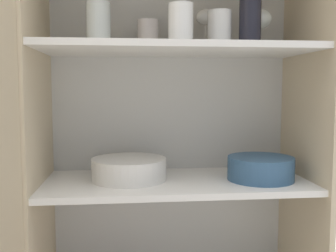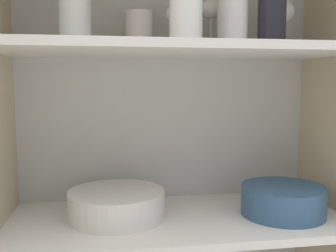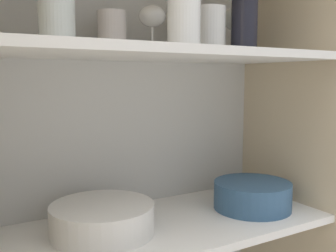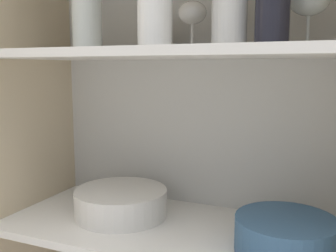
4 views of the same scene
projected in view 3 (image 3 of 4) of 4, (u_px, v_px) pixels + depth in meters
cupboard_back_panel at (130, 188)px, 1.17m from camera, size 0.90×0.02×1.44m
cupboard_side_right at (285, 183)px, 1.22m from camera, size 0.02×0.41×1.44m
shelf_board_middle at (163, 227)px, 1.00m from camera, size 0.86×0.37×0.02m
shelf_board_upper at (162, 54)px, 0.95m from camera, size 0.86×0.37×0.02m
tumbler_glass_0 at (112, 31)px, 0.99m from camera, size 0.07×0.07×0.10m
tumbler_glass_1 at (184, 21)px, 0.86m from camera, size 0.07×0.07×0.11m
tumbler_glass_2 at (211, 29)px, 1.01m from camera, size 0.08×0.08×0.11m
tumbler_glass_3 at (57, 13)px, 0.83m from camera, size 0.08×0.08×0.14m
wine_glass_0 at (238, 21)px, 1.15m from camera, size 0.09×0.09×0.14m
wine_glass_1 at (179, 15)px, 1.09m from camera, size 0.07×0.07×0.14m
wine_glass_2 at (152, 18)px, 1.02m from camera, size 0.07×0.07×0.12m
wine_bottle at (245, 8)px, 1.03m from camera, size 0.07×0.07×0.26m
plate_stack_white at (102, 219)px, 0.93m from camera, size 0.25×0.25×0.07m
mixing_bowl_large at (252, 194)px, 1.11m from camera, size 0.22×0.22×0.08m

